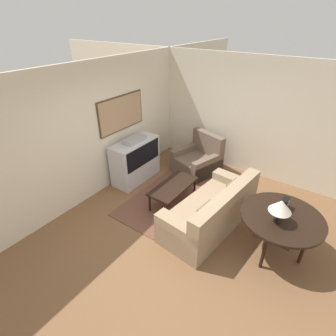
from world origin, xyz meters
TOP-DOWN VIEW (x-y plane):
  - ground_plane at (0.00, 0.00)m, footprint 12.00×12.00m
  - wall_back at (0.01, 2.13)m, footprint 12.00×0.10m
  - wall_right at (2.63, 0.00)m, footprint 0.06×12.00m
  - area_rug at (0.59, 0.57)m, footprint 2.30×1.56m
  - tv at (0.77, 1.76)m, footprint 1.17×0.51m
  - couch at (0.36, -0.41)m, footprint 2.05×1.07m
  - armchair at (1.94, 0.77)m, footprint 1.16×1.15m
  - coffee_table at (0.53, 0.55)m, footprint 1.10×0.52m
  - console_table at (0.40, -1.54)m, footprint 1.24×1.24m
  - table_lamp at (0.24, -1.50)m, footprint 0.32×0.32m
  - mantel_clock at (0.61, -1.50)m, footprint 0.17×0.10m

SIDE VIEW (x-z plane):
  - ground_plane at x=0.00m, z-range 0.00..0.00m
  - area_rug at x=0.59m, z-range 0.00..0.01m
  - armchair at x=1.94m, z-range -0.18..0.74m
  - couch at x=0.36m, z-range -0.12..0.75m
  - coffee_table at x=0.53m, z-range 0.17..0.58m
  - tv at x=0.77m, z-range -0.03..1.03m
  - console_table at x=0.40m, z-range 0.31..1.06m
  - mantel_clock at x=0.61m, z-range 0.75..0.93m
  - table_lamp at x=0.24m, z-range 0.84..1.23m
  - wall_right at x=2.63m, z-range 0.00..2.70m
  - wall_back at x=0.01m, z-range 0.00..2.70m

